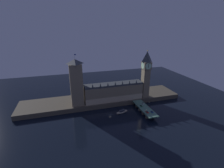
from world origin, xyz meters
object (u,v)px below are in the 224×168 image
at_px(victoria_tower, 76,82).
at_px(boat_upstream, 122,112).
at_px(car_northbound_trail, 147,112).
at_px(car_northbound_lead, 141,106).
at_px(pedestrian_near_rail, 145,112).
at_px(pedestrian_far_rail, 137,104).
at_px(car_southbound_lead, 152,112).
at_px(street_lamp_mid, 149,104).
at_px(street_lamp_far, 136,100).
at_px(clock_tower, 146,73).
at_px(car_southbound_trail, 143,103).
at_px(street_lamp_near, 146,111).
at_px(pedestrian_mid_walk, 149,107).

height_order(victoria_tower, boat_upstream, victoria_tower).
height_order(car_northbound_trail, boat_upstream, car_northbound_trail).
distance_m(car_northbound_lead, pedestrian_near_rail, 16.34).
bearing_deg(car_northbound_lead, pedestrian_far_rail, 117.34).
bearing_deg(car_northbound_trail, car_southbound_lead, -13.27).
height_order(street_lamp_mid, street_lamp_far, street_lamp_mid).
bearing_deg(clock_tower, pedestrian_far_rail, -134.46).
relative_size(victoria_tower, car_southbound_trail, 15.15).
bearing_deg(boat_upstream, car_northbound_trail, -33.67).
bearing_deg(pedestrian_near_rail, clock_tower, 63.94).
bearing_deg(street_lamp_near, car_northbound_trail, 44.91).
distance_m(car_southbound_trail, street_lamp_mid, 11.38).
distance_m(victoria_tower, pedestrian_near_rail, 90.74).
distance_m(pedestrian_near_rail, street_lamp_near, 4.30).
bearing_deg(boat_upstream, clock_tower, 30.79).
bearing_deg(street_lamp_far, clock_tower, 37.52).
relative_size(car_southbound_lead, car_southbound_trail, 0.90).
xyz_separation_m(clock_tower, pedestrian_far_rail, (-20.91, -21.31, -34.28)).
distance_m(street_lamp_near, street_lamp_far, 29.44).
relative_size(car_southbound_trail, pedestrian_near_rail, 2.46).
bearing_deg(car_northbound_trail, car_southbound_trail, 75.77).
xyz_separation_m(car_northbound_trail, car_southbound_lead, (5.53, -1.30, 0.03)).
bearing_deg(street_lamp_mid, pedestrian_near_rail, -134.47).
xyz_separation_m(car_northbound_trail, car_southbound_trail, (5.53, 21.80, -0.02)).
bearing_deg(street_lamp_near, street_lamp_mid, 51.15).
relative_size(victoria_tower, street_lamp_mid, 9.00).
distance_m(car_northbound_trail, street_lamp_mid, 14.97).
bearing_deg(pedestrian_near_rail, street_lamp_far, 90.87).
distance_m(pedestrian_near_rail, pedestrian_far_rail, 21.44).
bearing_deg(clock_tower, pedestrian_mid_walk, -107.32).
bearing_deg(car_northbound_lead, boat_upstream, 178.17).
height_order(pedestrian_near_rail, pedestrian_far_rail, pedestrian_far_rail).
xyz_separation_m(pedestrian_mid_walk, street_lamp_far, (-11.45, 15.24, 3.34)).
bearing_deg(victoria_tower, boat_upstream, -29.79).
bearing_deg(street_lamp_mid, car_southbound_trail, 107.18).
distance_m(pedestrian_near_rail, pedestrian_mid_walk, 15.70).
relative_size(victoria_tower, pedestrian_mid_walk, 36.06).
distance_m(car_northbound_trail, car_southbound_trail, 22.49).
bearing_deg(pedestrian_far_rail, pedestrian_mid_walk, -42.96).
height_order(car_northbound_lead, street_lamp_mid, street_lamp_mid).
distance_m(victoria_tower, pedestrian_far_rail, 82.04).
relative_size(car_northbound_lead, pedestrian_far_rail, 2.64).
height_order(car_northbound_lead, car_southbound_trail, car_northbound_lead).
xyz_separation_m(street_lamp_near, street_lamp_mid, (11.85, 14.72, 0.56)).
bearing_deg(car_northbound_lead, street_lamp_mid, -27.01).
bearing_deg(pedestrian_near_rail, car_northbound_lead, 80.26).
relative_size(pedestrian_far_rail, street_lamp_far, 0.26).
relative_size(car_northbound_lead, street_lamp_mid, 0.65).
height_order(car_northbound_lead, pedestrian_near_rail, pedestrian_near_rail).
xyz_separation_m(car_southbound_trail, pedestrian_far_rail, (-8.29, -0.45, 0.29)).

